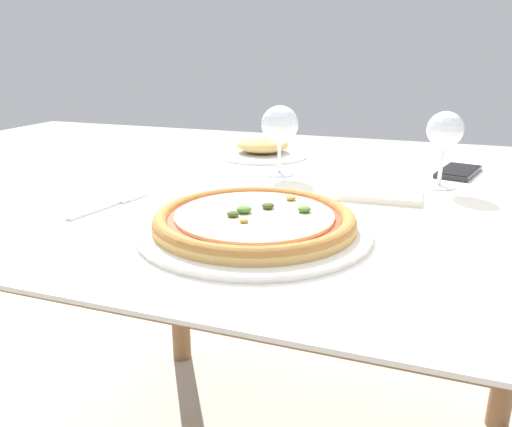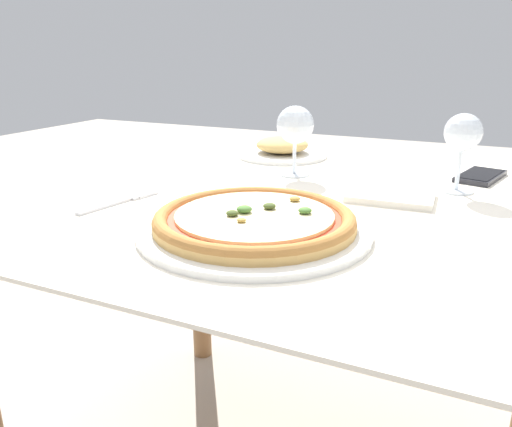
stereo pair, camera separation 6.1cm
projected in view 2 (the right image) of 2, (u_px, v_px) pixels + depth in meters
name	position (u px, v px, depth m)	size (l,w,h in m)	color
dining_table	(305.00, 237.00, 0.97)	(1.18, 1.00, 0.72)	brown
pizza_plate	(256.00, 222.00, 0.73)	(0.34, 0.34, 0.04)	white
fork	(120.00, 201.00, 0.88)	(0.05, 0.17, 0.00)	silver
wine_glass_far_left	(463.00, 135.00, 0.92)	(0.07, 0.07, 0.15)	silver
wine_glass_far_right	(295.00, 127.00, 1.05)	(0.08, 0.08, 0.15)	silver
cell_phone	(481.00, 176.00, 1.05)	(0.10, 0.16, 0.01)	#232328
side_plate	(282.00, 149.00, 1.26)	(0.23, 0.23, 0.05)	white
napkin_folded	(391.00, 196.00, 0.90)	(0.15, 0.12, 0.01)	silver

